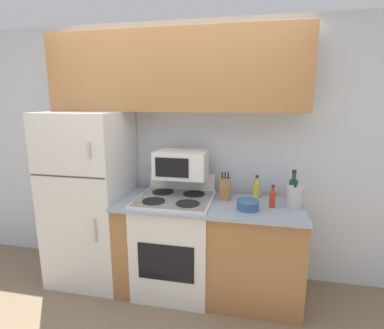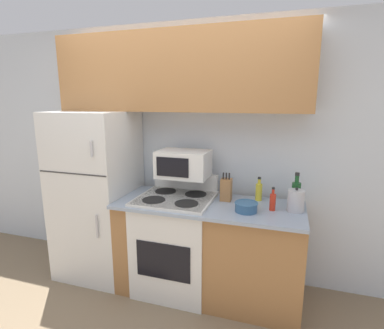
% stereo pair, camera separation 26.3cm
% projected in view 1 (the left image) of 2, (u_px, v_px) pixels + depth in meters
% --- Properties ---
extents(ground_plane, '(12.00, 12.00, 0.00)m').
position_uv_depth(ground_plane, '(161.00, 306.00, 2.68)').
color(ground_plane, '#7F6B51').
extents(wall_back, '(8.00, 0.05, 2.55)m').
position_uv_depth(wall_back, '(180.00, 152.00, 3.10)').
color(wall_back, silver).
rests_on(wall_back, ground_plane).
extents(lower_cabinets, '(1.66, 0.67, 0.90)m').
position_uv_depth(lower_cabinets, '(208.00, 248.00, 2.81)').
color(lower_cabinets, '#9E6B3D').
rests_on(lower_cabinets, ground_plane).
extents(refrigerator, '(0.74, 0.72, 1.70)m').
position_uv_depth(refrigerator, '(91.00, 198.00, 3.00)').
color(refrigerator, silver).
rests_on(refrigerator, ground_plane).
extents(upper_cabinets, '(2.40, 0.34, 0.72)m').
position_uv_depth(upper_cabinets, '(174.00, 72.00, 2.75)').
color(upper_cabinets, '#9E6B3D').
rests_on(upper_cabinets, refrigerator).
extents(stove, '(0.69, 0.65, 1.09)m').
position_uv_depth(stove, '(175.00, 242.00, 2.85)').
color(stove, silver).
rests_on(stove, ground_plane).
extents(microwave, '(0.48, 0.34, 0.25)m').
position_uv_depth(microwave, '(181.00, 164.00, 2.82)').
color(microwave, silver).
rests_on(microwave, stove).
extents(knife_block, '(0.10, 0.10, 0.26)m').
position_uv_depth(knife_block, '(225.00, 188.00, 2.77)').
color(knife_block, '#9E6B3D').
rests_on(knife_block, lower_cabinets).
extents(bowl, '(0.19, 0.19, 0.08)m').
position_uv_depth(bowl, '(248.00, 205.00, 2.52)').
color(bowl, '#335B84').
rests_on(bowl, lower_cabinets).
extents(bottle_hot_sauce, '(0.05, 0.05, 0.20)m').
position_uv_depth(bottle_hot_sauce, '(272.00, 199.00, 2.57)').
color(bottle_hot_sauce, red).
rests_on(bottle_hot_sauce, lower_cabinets).
extents(bottle_wine_green, '(0.08, 0.08, 0.30)m').
position_uv_depth(bottle_wine_green, '(293.00, 190.00, 2.68)').
color(bottle_wine_green, '#194C23').
rests_on(bottle_wine_green, lower_cabinets).
extents(bottle_cooking_spray, '(0.06, 0.06, 0.22)m').
position_uv_depth(bottle_cooking_spray, '(256.00, 189.00, 2.81)').
color(bottle_cooking_spray, gold).
rests_on(bottle_cooking_spray, lower_cabinets).
extents(kettle, '(0.14, 0.14, 0.21)m').
position_uv_depth(kettle, '(294.00, 197.00, 2.56)').
color(kettle, '#B7B7BC').
rests_on(kettle, lower_cabinets).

